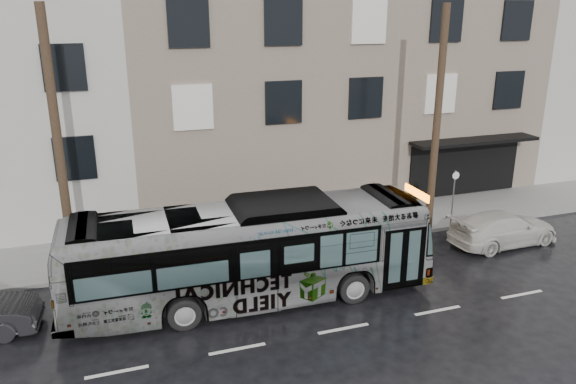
{
  "coord_description": "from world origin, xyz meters",
  "views": [
    {
      "loc": [
        -6.18,
        -15.58,
        8.98
      ],
      "look_at": [
        -0.02,
        2.5,
        2.67
      ],
      "focal_mm": 35.0,
      "sensor_mm": 36.0,
      "label": 1
    }
  ],
  "objects_px": {
    "utility_pole_front": "(437,122)",
    "white_sedan": "(503,228)",
    "bus": "(249,253)",
    "utility_pole_rear": "(59,150)",
    "sign_post": "(453,198)"
  },
  "relations": [
    {
      "from": "utility_pole_rear",
      "to": "bus",
      "type": "relative_size",
      "value": 0.77
    },
    {
      "from": "utility_pole_front",
      "to": "bus",
      "type": "height_order",
      "value": "utility_pole_front"
    },
    {
      "from": "utility_pole_rear",
      "to": "utility_pole_front",
      "type": "bearing_deg",
      "value": 0.0
    },
    {
      "from": "utility_pole_front",
      "to": "bus",
      "type": "xyz_separation_m",
      "value": [
        -8.61,
        -3.18,
        -3.02
      ]
    },
    {
      "from": "utility_pole_front",
      "to": "bus",
      "type": "distance_m",
      "value": 9.66
    },
    {
      "from": "sign_post",
      "to": "white_sedan",
      "type": "xyz_separation_m",
      "value": [
        0.95,
        -2.12,
        -0.69
      ]
    },
    {
      "from": "utility_pole_front",
      "to": "white_sedan",
      "type": "height_order",
      "value": "utility_pole_front"
    },
    {
      "from": "utility_pole_front",
      "to": "utility_pole_rear",
      "type": "relative_size",
      "value": 1.0
    },
    {
      "from": "bus",
      "to": "sign_post",
      "type": "bearing_deg",
      "value": -70.18
    },
    {
      "from": "utility_pole_front",
      "to": "bus",
      "type": "relative_size",
      "value": 0.77
    },
    {
      "from": "bus",
      "to": "utility_pole_rear",
      "type": "bearing_deg",
      "value": 61.13
    },
    {
      "from": "bus",
      "to": "white_sedan",
      "type": "height_order",
      "value": "bus"
    },
    {
      "from": "utility_pole_rear",
      "to": "white_sedan",
      "type": "relative_size",
      "value": 1.98
    },
    {
      "from": "sign_post",
      "to": "bus",
      "type": "relative_size",
      "value": 0.21
    },
    {
      "from": "bus",
      "to": "white_sedan",
      "type": "relative_size",
      "value": 2.57
    }
  ]
}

